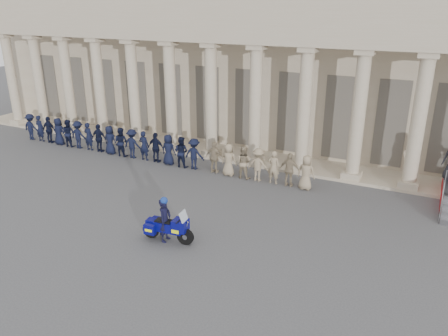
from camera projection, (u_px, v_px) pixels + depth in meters
ground at (147, 221)px, 17.56m from camera, size 90.00×90.00×0.00m
building at (277, 63)px, 28.30m from camera, size 40.00×12.50×9.00m
officer_rank at (146, 146)px, 24.02m from camera, size 18.91×0.63×1.67m
motorcycle at (168, 227)px, 15.88m from camera, size 2.05×0.87×1.31m
rider at (165, 219)px, 15.80m from camera, size 0.45×0.64×1.75m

